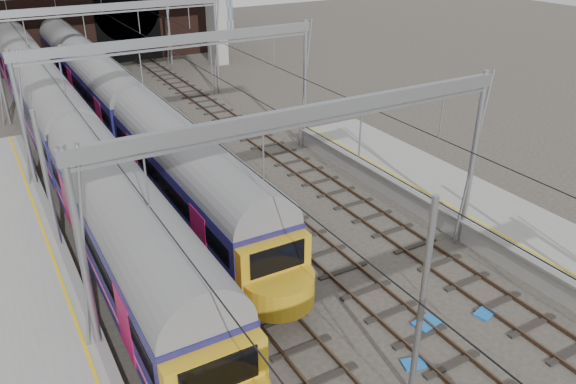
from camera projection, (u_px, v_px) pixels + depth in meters
tracks at (236, 219)px, 27.93m from camera, size 14.40×80.00×0.22m
overhead_line at (180, 61)px, 30.07m from camera, size 16.80×80.00×8.00m
retaining_wall at (89, 20)px, 55.36m from camera, size 28.00×2.75×9.00m
train_main at (79, 65)px, 45.97m from camera, size 2.92×67.42×4.98m
train_second at (52, 111)px, 34.98m from camera, size 3.00×52.04×5.10m
equip_cover_a at (413, 364)px, 18.89m from camera, size 0.87×0.71×0.09m
equip_cover_b at (427, 323)px, 20.74m from camera, size 1.06×0.83×0.11m
equip_cover_c at (484, 313)px, 21.28m from camera, size 0.90×0.73×0.09m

